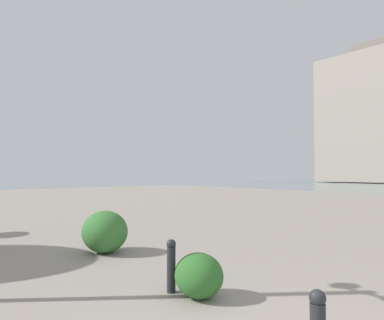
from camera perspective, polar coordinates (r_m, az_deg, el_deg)
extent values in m
cube|color=#9E9384|center=(69.51, 27.90, 6.07)|extent=(16.69, 10.63, 22.47)
cube|color=#6E675C|center=(72.28, 27.72, 15.88)|extent=(6.01, 3.83, 2.40)
sphere|color=#232328|center=(3.02, 20.20, -20.76)|extent=(0.13, 0.13, 0.13)
cylinder|color=#232328|center=(4.95, -3.49, -17.77)|extent=(0.12, 0.12, 0.62)
sphere|color=#232328|center=(4.87, -3.48, -13.81)|extent=(0.13, 0.13, 0.13)
ellipsoid|color=#2D6628|center=(4.75, 1.14, -18.68)|extent=(0.68, 0.62, 0.58)
ellipsoid|color=#387533|center=(7.40, -14.34, -11.50)|extent=(1.01, 0.91, 0.86)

